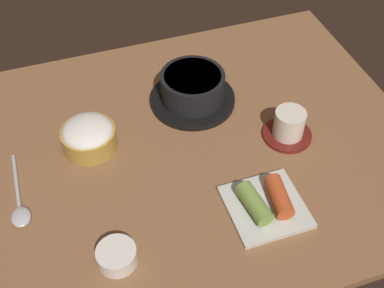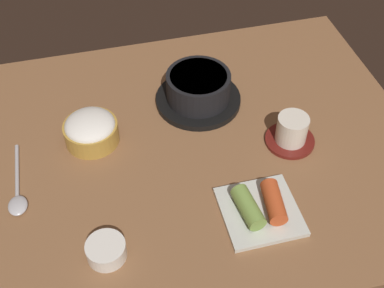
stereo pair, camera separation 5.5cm
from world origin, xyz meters
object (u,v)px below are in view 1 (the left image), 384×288
object	(u,v)px
stone_pot	(193,89)
kimchi_plate	(266,203)
rice_bowl	(88,135)
side_bowl_near	(117,256)
tea_cup_with_saucer	(289,126)
spoon	(20,206)

from	to	relation	value
stone_pot	kimchi_plate	size ratio (longest dim) A/B	1.36
rice_bowl	side_bowl_near	xyz separation A→B (cm)	(-0.79, -28.12, -1.44)
rice_bowl	side_bowl_near	size ratio (longest dim) A/B	1.62
side_bowl_near	tea_cup_with_saucer	bearing A→B (deg)	23.33
stone_pot	tea_cup_with_saucer	size ratio (longest dim) A/B	1.85
side_bowl_near	rice_bowl	bearing A→B (deg)	88.40
tea_cup_with_saucer	side_bowl_near	bearing A→B (deg)	-156.67
side_bowl_near	spoon	size ratio (longest dim) A/B	0.38
kimchi_plate	spoon	world-z (taller)	kimchi_plate
stone_pot	side_bowl_near	distance (cm)	42.59
stone_pot	side_bowl_near	xyz separation A→B (cm)	(-25.26, -34.23, -1.88)
stone_pot	rice_bowl	world-z (taller)	stone_pot
tea_cup_with_saucer	rice_bowl	bearing A→B (deg)	165.13
stone_pot	spoon	bearing A→B (deg)	-156.24
tea_cup_with_saucer	side_bowl_near	size ratio (longest dim) A/B	1.49
rice_bowl	tea_cup_with_saucer	xyz separation A→B (cm)	(39.87, -10.59, -0.15)
rice_bowl	kimchi_plate	bearing A→B (deg)	-43.39
stone_pot	side_bowl_near	bearing A→B (deg)	-126.43
stone_pot	spoon	distance (cm)	43.77
spoon	tea_cup_with_saucer	bearing A→B (deg)	0.93
tea_cup_with_saucer	spoon	world-z (taller)	tea_cup_with_saucer
tea_cup_with_saucer	spoon	bearing A→B (deg)	-179.07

